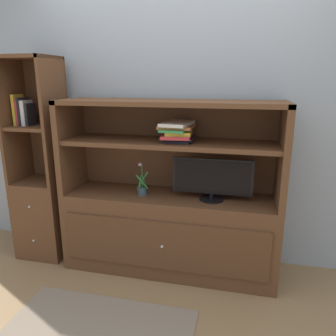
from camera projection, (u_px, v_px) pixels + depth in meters
The scene contains 8 objects.
ground_plane at pixel (158, 294), 2.55m from camera, with size 8.00×8.00×0.00m, color #99754C.
painted_rear_wall at pixel (178, 105), 2.88m from camera, with size 6.00×0.10×2.80m, color #9EA8B2.
media_console at pixel (169, 217), 2.80m from camera, with size 1.81×0.51×1.47m.
tv_monitor at pixel (212, 178), 2.59m from camera, with size 0.64×0.20×0.34m.
potted_plant at pixel (142, 189), 2.73m from camera, with size 0.11×0.12×0.28m.
magazine_stack at pixel (178, 131), 2.59m from camera, with size 0.28×0.36×0.16m.
bookshelf_tall at pixel (43, 192), 3.03m from camera, with size 0.44×0.41×1.82m.
upright_book_row at pixel (24, 112), 2.85m from camera, with size 0.14×0.15×0.27m.
Camera 1 is at (0.58, -2.12, 1.63)m, focal length 34.86 mm.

